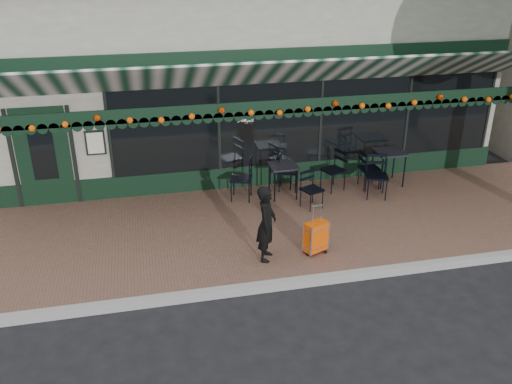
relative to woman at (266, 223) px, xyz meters
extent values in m
plane|color=black|center=(0.68, -0.70, -0.87)|extent=(80.00, 80.00, 0.00)
cube|color=brown|center=(0.68, 1.30, -0.79)|extent=(18.00, 4.00, 0.15)
cube|color=#9E9E99|center=(0.68, -0.78, -0.79)|extent=(18.00, 0.16, 0.15)
cube|color=gray|center=(0.68, 7.30, 1.38)|extent=(12.00, 8.00, 4.50)
cube|color=black|center=(1.88, 3.28, 0.78)|extent=(9.20, 0.04, 2.00)
cube|color=black|center=(-4.12, 3.28, 0.38)|extent=(1.10, 0.07, 2.20)
cube|color=silver|center=(-3.02, 3.24, 0.63)|extent=(0.42, 0.04, 0.55)
cube|color=black|center=(0.68, 1.82, 1.59)|extent=(12.00, 0.03, 0.28)
cylinder|color=orange|center=(0.68, 1.76, 1.57)|extent=(11.60, 0.12, 0.12)
imported|color=black|center=(0.00, 0.00, 0.00)|extent=(0.51, 0.61, 1.43)
cube|color=#F35107|center=(0.94, 0.00, -0.38)|extent=(0.48, 0.38, 0.57)
cube|color=black|center=(0.94, 0.00, -0.69)|extent=(0.48, 0.38, 0.06)
cube|color=silver|center=(0.94, 0.00, 0.08)|extent=(0.19, 0.10, 0.35)
cube|color=black|center=(3.63, 2.70, 0.09)|extent=(0.67, 0.67, 0.04)
cylinder|color=black|center=(3.35, 2.42, -0.33)|extent=(0.03, 0.03, 0.78)
cylinder|color=black|center=(3.91, 2.42, -0.33)|extent=(0.03, 0.03, 0.78)
cylinder|color=black|center=(3.35, 2.98, -0.33)|extent=(0.03, 0.03, 0.78)
cylinder|color=black|center=(3.91, 2.98, -0.33)|extent=(0.03, 0.03, 0.78)
cube|color=black|center=(1.00, 2.55, 0.02)|extent=(0.62, 0.62, 0.04)
cylinder|color=black|center=(0.74, 2.29, -0.36)|extent=(0.03, 0.03, 0.72)
cylinder|color=black|center=(1.25, 2.29, -0.36)|extent=(0.03, 0.03, 0.72)
cylinder|color=black|center=(0.74, 2.80, -0.36)|extent=(0.03, 0.03, 0.72)
cylinder|color=black|center=(1.25, 2.80, -0.36)|extent=(0.03, 0.03, 0.72)
camera|label=1|loc=(-2.02, -8.29, 4.52)|focal=38.00mm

